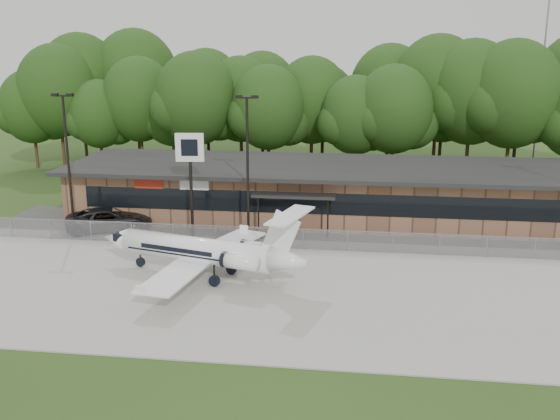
# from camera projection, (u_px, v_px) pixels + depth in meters

# --- Properties ---
(ground) EXTENTS (160.00, 160.00, 0.00)m
(ground) POSITION_uv_depth(u_px,v_px,m) (293.00, 357.00, 27.66)
(ground) COLOR #294217
(ground) RESTS_ON ground
(apron) EXTENTS (64.00, 18.00, 0.08)m
(apron) POSITION_uv_depth(u_px,v_px,m) (308.00, 289.00, 35.32)
(apron) COLOR #9E9B93
(apron) RESTS_ON ground
(parking_lot) EXTENTS (50.00, 9.00, 0.06)m
(parking_lot) POSITION_uv_depth(u_px,v_px,m) (322.00, 231.00, 46.34)
(parking_lot) COLOR #383835
(parking_lot) RESTS_ON ground
(terminal) EXTENTS (41.00, 11.65, 4.30)m
(terminal) POSITION_uv_depth(u_px,v_px,m) (326.00, 190.00, 50.05)
(terminal) COLOR #8F6247
(terminal) RESTS_ON ground
(fence) EXTENTS (46.00, 0.04, 1.52)m
(fence) POSITION_uv_depth(u_px,v_px,m) (318.00, 240.00, 41.84)
(fence) COLOR gray
(fence) RESTS_ON ground
(treeline) EXTENTS (72.00, 12.00, 15.00)m
(treeline) POSITION_uv_depth(u_px,v_px,m) (337.00, 103.00, 66.01)
(treeline) COLOR #163D13
(treeline) RESTS_ON ground
(radio_mast) EXTENTS (0.20, 0.20, 25.00)m
(radio_mast) POSITION_uv_depth(u_px,v_px,m) (544.00, 55.00, 67.69)
(radio_mast) COLOR gray
(radio_mast) RESTS_ON ground
(light_pole_left) EXTENTS (1.55, 0.30, 10.23)m
(light_pole_left) POSITION_uv_depth(u_px,v_px,m) (67.00, 154.00, 44.24)
(light_pole_left) COLOR black
(light_pole_left) RESTS_ON ground
(light_pole_mid) EXTENTS (1.55, 0.30, 10.23)m
(light_pole_mid) POSITION_uv_depth(u_px,v_px,m) (248.00, 158.00, 42.59)
(light_pole_mid) COLOR black
(light_pole_mid) RESTS_ON ground
(business_jet) EXTENTS (13.65, 12.26, 4.63)m
(business_jet) POSITION_uv_depth(u_px,v_px,m) (204.00, 252.00, 36.63)
(business_jet) COLOR white
(business_jet) RESTS_ON ground
(suv) EXTENTS (6.88, 4.94, 1.74)m
(suv) POSITION_uv_depth(u_px,v_px,m) (109.00, 219.00, 46.43)
(suv) COLOR #2B2B2D
(suv) RESTS_ON ground
(pole_sign) EXTENTS (1.99, 0.45, 7.56)m
(pole_sign) POSITION_uv_depth(u_px,v_px,m) (190.00, 159.00, 43.45)
(pole_sign) COLOR black
(pole_sign) RESTS_ON ground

